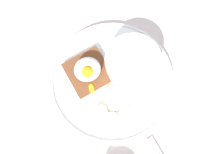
% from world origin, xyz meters
% --- Properties ---
extents(ground_plane, '(1.20, 1.20, 0.02)m').
position_xyz_m(ground_plane, '(0.00, 0.00, 0.01)').
color(ground_plane, beige).
rests_on(ground_plane, ground).
extents(plate, '(0.29, 0.29, 0.02)m').
position_xyz_m(plate, '(0.00, 0.00, 0.03)').
color(plate, white).
rests_on(plate, ground_plane).
extents(oatmeal_bowl, '(0.13, 0.13, 0.06)m').
position_xyz_m(oatmeal_bowl, '(0.05, 0.01, 0.06)').
color(oatmeal_bowl, white).
rests_on(oatmeal_bowl, plate).
extents(toast_slice, '(0.11, 0.11, 0.01)m').
position_xyz_m(toast_slice, '(-0.05, 0.03, 0.04)').
color(toast_slice, brown).
rests_on(toast_slice, plate).
extents(poached_egg, '(0.06, 0.08, 0.04)m').
position_xyz_m(poached_egg, '(-0.05, 0.03, 0.06)').
color(poached_egg, white).
rests_on(poached_egg, toast_slice).
extents(banana_slice_front, '(0.04, 0.04, 0.01)m').
position_xyz_m(banana_slice_front, '(-0.05, -0.06, 0.04)').
color(banana_slice_front, beige).
rests_on(banana_slice_front, plate).
extents(banana_slice_left, '(0.03, 0.03, 0.01)m').
position_xyz_m(banana_slice_left, '(0.00, -0.08, 0.03)').
color(banana_slice_left, '#F9E6BD').
rests_on(banana_slice_left, plate).
extents(banana_slice_back, '(0.04, 0.04, 0.01)m').
position_xyz_m(banana_slice_back, '(-0.02, -0.03, 0.04)').
color(banana_slice_back, beige).
rests_on(banana_slice_back, plate).
extents(banana_slice_right, '(0.04, 0.04, 0.01)m').
position_xyz_m(banana_slice_right, '(-0.02, -0.06, 0.03)').
color(banana_slice_right, '#F8E6BD').
rests_on(banana_slice_right, plate).
extents(banana_slice_inner, '(0.04, 0.04, 0.01)m').
position_xyz_m(banana_slice_inner, '(-0.04, -0.09, 0.04)').
color(banana_slice_inner, '#EFEFBE').
rests_on(banana_slice_inner, plate).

